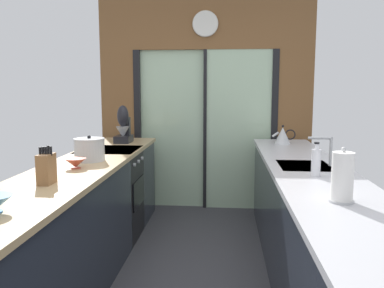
{
  "coord_description": "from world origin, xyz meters",
  "views": [
    {
      "loc": [
        0.26,
        -2.69,
        1.54
      ],
      "look_at": [
        -0.02,
        0.68,
        1.06
      ],
      "focal_mm": 37.85,
      "sensor_mm": 36.0,
      "label": 1
    }
  ],
  "objects_px": {
    "knife_block": "(46,168)",
    "stand_mixer": "(123,128)",
    "oven_range": "(110,194)",
    "paper_towel_roll": "(342,177)",
    "soap_bottle": "(316,162)",
    "stock_pot": "(89,150)",
    "mixing_bowl_far": "(76,163)",
    "kettle": "(283,135)"
  },
  "relations": [
    {
      "from": "knife_block",
      "to": "stand_mixer",
      "type": "height_order",
      "value": "stand_mixer"
    },
    {
      "from": "oven_range",
      "to": "paper_towel_roll",
      "type": "bearing_deg",
      "value": -44.07
    },
    {
      "from": "oven_range",
      "to": "soap_bottle",
      "type": "distance_m",
      "value": 2.18
    },
    {
      "from": "stock_pot",
      "to": "soap_bottle",
      "type": "xyz_separation_m",
      "value": [
        1.78,
        -0.46,
        0.01
      ]
    },
    {
      "from": "mixing_bowl_far",
      "to": "paper_towel_roll",
      "type": "height_order",
      "value": "paper_towel_roll"
    },
    {
      "from": "kettle",
      "to": "soap_bottle",
      "type": "height_order",
      "value": "soap_bottle"
    },
    {
      "from": "knife_block",
      "to": "paper_towel_roll",
      "type": "bearing_deg",
      "value": -8.56
    },
    {
      "from": "kettle",
      "to": "stand_mixer",
      "type": "bearing_deg",
      "value": -178.09
    },
    {
      "from": "mixing_bowl_far",
      "to": "paper_towel_roll",
      "type": "xyz_separation_m",
      "value": [
        1.78,
        -0.77,
        0.09
      ]
    },
    {
      "from": "kettle",
      "to": "stock_pot",
      "type": "bearing_deg",
      "value": -145.64
    },
    {
      "from": "mixing_bowl_far",
      "to": "knife_block",
      "type": "bearing_deg",
      "value": -89.99
    },
    {
      "from": "stand_mixer",
      "to": "soap_bottle",
      "type": "height_order",
      "value": "stand_mixer"
    },
    {
      "from": "kettle",
      "to": "paper_towel_roll",
      "type": "xyz_separation_m",
      "value": [
        -0.0,
        -2.32,
        0.04
      ]
    },
    {
      "from": "kettle",
      "to": "soap_bottle",
      "type": "distance_m",
      "value": 1.68
    },
    {
      "from": "oven_range",
      "to": "soap_bottle",
      "type": "relative_size",
      "value": 3.8
    },
    {
      "from": "knife_block",
      "to": "stand_mixer",
      "type": "relative_size",
      "value": 0.6
    },
    {
      "from": "mixing_bowl_far",
      "to": "stock_pot",
      "type": "distance_m",
      "value": 0.33
    },
    {
      "from": "knife_block",
      "to": "stock_pot",
      "type": "bearing_deg",
      "value": 90.0
    },
    {
      "from": "stand_mixer",
      "to": "stock_pot",
      "type": "distance_m",
      "value": 1.16
    },
    {
      "from": "stand_mixer",
      "to": "stock_pot",
      "type": "height_order",
      "value": "stand_mixer"
    },
    {
      "from": "stand_mixer",
      "to": "kettle",
      "type": "distance_m",
      "value": 1.78
    },
    {
      "from": "paper_towel_roll",
      "to": "oven_range",
      "type": "bearing_deg",
      "value": 135.93
    },
    {
      "from": "mixing_bowl_far",
      "to": "kettle",
      "type": "relative_size",
      "value": 0.63
    },
    {
      "from": "oven_range",
      "to": "stock_pot",
      "type": "bearing_deg",
      "value": -88.35
    },
    {
      "from": "soap_bottle",
      "to": "oven_range",
      "type": "bearing_deg",
      "value": 148.55
    },
    {
      "from": "oven_range",
      "to": "mixing_bowl_far",
      "type": "xyz_separation_m",
      "value": [
        0.02,
        -0.97,
        0.51
      ]
    },
    {
      "from": "knife_block",
      "to": "stand_mixer",
      "type": "xyz_separation_m",
      "value": [
        -0.0,
        1.99,
        0.06
      ]
    },
    {
      "from": "knife_block",
      "to": "kettle",
      "type": "relative_size",
      "value": 0.97
    },
    {
      "from": "mixing_bowl_far",
      "to": "stand_mixer",
      "type": "bearing_deg",
      "value": 90.0
    },
    {
      "from": "oven_range",
      "to": "mixing_bowl_far",
      "type": "bearing_deg",
      "value": -88.91
    },
    {
      "from": "mixing_bowl_far",
      "to": "paper_towel_roll",
      "type": "distance_m",
      "value": 1.94
    },
    {
      "from": "stand_mixer",
      "to": "soap_bottle",
      "type": "bearing_deg",
      "value": -42.28
    },
    {
      "from": "soap_bottle",
      "to": "stand_mixer",
      "type": "bearing_deg",
      "value": 137.72
    },
    {
      "from": "stand_mixer",
      "to": "oven_range",
      "type": "bearing_deg",
      "value": -92.03
    },
    {
      "from": "oven_range",
      "to": "paper_towel_roll",
      "type": "distance_m",
      "value": 2.57
    },
    {
      "from": "oven_range",
      "to": "knife_block",
      "type": "bearing_deg",
      "value": -89.28
    },
    {
      "from": "knife_block",
      "to": "stand_mixer",
      "type": "distance_m",
      "value": 1.99
    },
    {
      "from": "soap_bottle",
      "to": "paper_towel_roll",
      "type": "relative_size",
      "value": 0.8
    },
    {
      "from": "oven_range",
      "to": "paper_towel_roll",
      "type": "relative_size",
      "value": 3.04
    },
    {
      "from": "stock_pot",
      "to": "soap_bottle",
      "type": "height_order",
      "value": "soap_bottle"
    },
    {
      "from": "mixing_bowl_far",
      "to": "oven_range",
      "type": "bearing_deg",
      "value": 91.09
    },
    {
      "from": "kettle",
      "to": "soap_bottle",
      "type": "xyz_separation_m",
      "value": [
        -0.0,
        -1.68,
        0.01
      ]
    }
  ]
}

